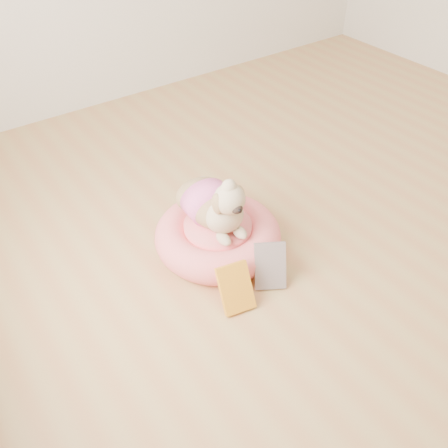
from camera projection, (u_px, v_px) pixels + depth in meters
floor at (392, 251)px, 2.38m from camera, size 4.50×4.50×0.00m
pet_bed at (218, 236)px, 2.35m from camera, size 0.60×0.60×0.15m
dog at (215, 195)px, 2.20m from camera, size 0.32×0.44×0.31m
book_yellow at (236, 288)px, 2.07m from camera, size 0.16×0.16×0.19m
book_white at (270, 266)px, 2.16m from camera, size 0.17×0.17×0.20m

